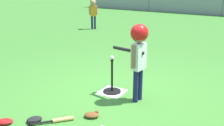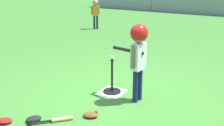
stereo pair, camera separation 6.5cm
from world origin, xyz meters
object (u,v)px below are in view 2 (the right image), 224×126
Objects in this scene: fielder_deep_right at (95,10)px; spare_bat_wood at (58,120)px; batting_tee at (112,87)px; glove_near_bats at (33,119)px; batter_child at (138,47)px; glove_by_plate at (4,121)px; glove_tossed_aside at (91,115)px; baseball_on_tee at (112,58)px.

fielder_deep_right is 7.10m from spare_bat_wood.
glove_near_bats is at bearing -106.96° from batting_tee.
batter_child is 6.45m from fielder_deep_right.
fielder_deep_right reaches higher than batting_tee.
glove_by_plate and glove_tossed_aside have the same top height.
fielder_deep_right is at bearing 126.51° from baseball_on_tee.
glove_by_plate is (-0.77, -1.72, -0.06)m from batting_tee.
fielder_deep_right is at bearing 113.24° from glove_by_plate.
batting_tee is 1.25× the size of spare_bat_wood.
fielder_deep_right is at bearing 116.43° from glove_near_bats.
glove_near_bats is at bearing -106.96° from baseball_on_tee.
batter_child is at bearing -9.56° from baseball_on_tee.
spare_bat_wood is 1.79× the size of glove_near_bats.
batting_tee is 2.26× the size of glove_by_plate.
fielder_deep_right is at bearing 129.88° from batter_child.
fielder_deep_right is 6.97m from glove_tossed_aside.
baseball_on_tee is 6.04m from fielder_deep_right.
baseball_on_tee is 1.15m from glove_tossed_aside.
glove_near_bats is at bearing -150.89° from spare_bat_wood.
batter_child reaches higher than fielder_deep_right.
batting_tee is at bearing 170.44° from batter_child.
glove_by_plate is at bearing -66.76° from fielder_deep_right.
batter_child reaches higher than glove_by_plate.
spare_bat_wood is at bearing -133.54° from glove_tossed_aside.
batter_child is at bearing 68.13° from glove_tossed_aside.
fielder_deep_right is 4.13× the size of glove_near_bats.
glove_by_plate is (-0.63, -0.42, 0.01)m from spare_bat_wood.
glove_by_plate is 1.02× the size of glove_tossed_aside.
batter_child is at bearing -50.12° from fielder_deep_right.
fielder_deep_right is 7.10m from glove_near_bats.
glove_near_bats is (3.15, -6.33, -0.69)m from fielder_deep_right.
fielder_deep_right is at bearing 126.51° from batting_tee.
baseball_on_tee is at bearing 170.44° from batter_child.
batter_child is 1.16× the size of fielder_deep_right.
baseball_on_tee reaches higher than glove_by_plate.
fielder_deep_right reaches higher than glove_near_bats.
batting_tee is 0.54× the size of fielder_deep_right.
glove_tossed_aside is at bearing -78.41° from batting_tee.
batting_tee reaches higher than glove_by_plate.
glove_near_bats is (0.32, 0.25, 0.00)m from glove_by_plate.
batting_tee is at bearing 65.87° from glove_by_plate.
spare_bat_wood is (-0.68, -1.21, -0.90)m from batter_child.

